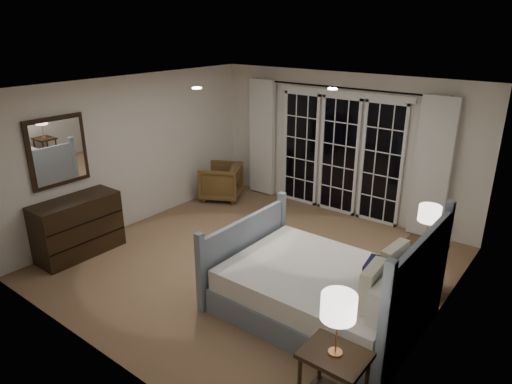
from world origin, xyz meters
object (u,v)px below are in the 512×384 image
Objects in this scene: nightstand_right at (423,260)px; bed at (323,290)px; lamp_left at (339,308)px; armchair at (221,182)px; dresser at (78,227)px; nightstand_left at (333,376)px; lamp_right at (430,214)px.

bed is at bearing -120.71° from nightstand_right.
nightstand_right is 2.63m from lamp_left.
nightstand_right is 4.34m from armchair.
bed reaches higher than dresser.
bed is 1.55m from nightstand_left.
lamp_left is (0.10, -2.53, 0.72)m from nightstand_right.
dresser is at bearing -30.75° from armchair.
dresser is at bearing -166.17° from bed.
dresser reaches higher than nightstand_right.
bed is 1.85× the size of dresser.
lamp_left is at bearing -87.69° from nightstand_right.
dresser reaches higher than armchair.
bed is 1.74m from lamp_left.
nightstand_right is at bearing 92.31° from lamp_left.
lamp_right is at bearing 59.29° from bed.
lamp_left is at bearing 90.00° from nightstand_left.
nightstand_right is at bearing 59.29° from bed.
dresser is (-4.38, -2.13, -0.63)m from lamp_right.
lamp_left is (0.84, -1.29, 0.82)m from bed.
nightstand_left is 1.07× the size of nightstand_right.
dresser is (-4.48, 0.40, -0.71)m from lamp_left.
armchair is at bearing 141.91° from nightstand_left.
lamp_left is at bearing -87.69° from lamp_right.
dresser is (-4.38, -2.13, 0.01)m from nightstand_right.
lamp_left is at bearing -5.07° from dresser.
nightstand_right is 1.25× the size of lamp_right.
bed reaches higher than nightstand_left.
lamp_left is 5.58m from armchair.
bed is 1.61m from lamp_right.
nightstand_left is 1.34× the size of lamp_right.
lamp_right is (-0.10, 2.53, -0.08)m from lamp_left.
armchair is 3.02m from dresser.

